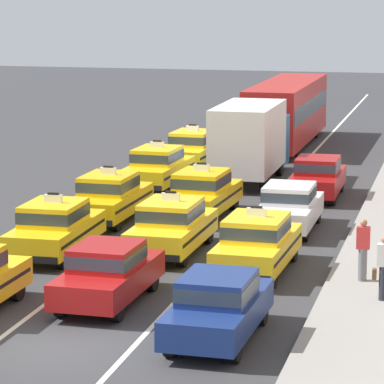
{
  "coord_description": "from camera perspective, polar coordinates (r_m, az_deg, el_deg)",
  "views": [
    {
      "loc": [
        8.74,
        -23.07,
        8.19
      ],
      "look_at": [
        -0.02,
        12.49,
        1.3
      ],
      "focal_mm": 105.1,
      "sensor_mm": 36.0,
      "label": 1
    }
  ],
  "objects": [
    {
      "name": "taxi_left_third",
      "position": [
        38.87,
        -4.21,
        -0.21
      ],
      "size": [
        1.9,
        4.59,
        1.96
      ],
      "color": "black",
      "rests_on": "ground"
    },
    {
      "name": "taxi_left_fifth",
      "position": [
        49.97,
        0.06,
        2.24
      ],
      "size": [
        2.0,
        4.63,
        1.96
      ],
      "color": "black",
      "rests_on": "ground"
    },
    {
      "name": "lane_stripe_center_right",
      "position": [
        44.42,
        4.34,
        0.0
      ],
      "size": [
        0.14,
        80.0,
        0.01
      ],
      "primitive_type": "cube",
      "color": "silver",
      "rests_on": "ground"
    },
    {
      "name": "bus_center_fifth",
      "position": [
        56.76,
        4.83,
        4.17
      ],
      "size": [
        2.61,
        11.22,
        3.22
      ],
      "color": "black",
      "rests_on": "ground"
    },
    {
      "name": "taxi_center_second",
      "position": [
        34.15,
        -1.04,
        -1.71
      ],
      "size": [
        1.89,
        4.59,
        1.96
      ],
      "color": "black",
      "rests_on": "ground"
    },
    {
      "name": "pedestrian_trailing",
      "position": [
        29.09,
        9.7,
        -3.82
      ],
      "size": [
        0.47,
        0.24,
        1.68
      ],
      "color": "#23232D",
      "rests_on": "sidewalk_curb"
    },
    {
      "name": "taxi_left_fourth",
      "position": [
        44.99,
        -1.74,
        1.3
      ],
      "size": [
        1.99,
        4.63,
        1.96
      ],
      "color": "black",
      "rests_on": "ground"
    },
    {
      "name": "pedestrian_mid_block",
      "position": [
        30.86,
        8.67,
        -2.9
      ],
      "size": [
        0.36,
        0.24,
        1.71
      ],
      "color": "slate",
      "rests_on": "sidewalk_curb"
    },
    {
      "name": "sedan_right_third",
      "position": [
        37.37,
        4.96,
        -0.71
      ],
      "size": [
        1.78,
        4.31,
        1.58
      ],
      "color": "black",
      "rests_on": "ground"
    },
    {
      "name": "sedan_right_fourth",
      "position": [
        43.22,
        6.4,
        0.81
      ],
      "size": [
        1.79,
        4.31,
        1.58
      ],
      "color": "black",
      "rests_on": "ground"
    },
    {
      "name": "box_truck_center_fourth",
      "position": [
        46.54,
        3.03,
        2.72
      ],
      "size": [
        2.32,
        6.97,
        3.27
      ],
      "color": "black",
      "rests_on": "ground"
    },
    {
      "name": "ground_plane",
      "position": [
        25.99,
        -6.62,
        -7.78
      ],
      "size": [
        160.0,
        160.0,
        0.0
      ],
      "primitive_type": "plane",
      "color": "#353538"
    },
    {
      "name": "sedan_right_nearest",
      "position": [
        25.98,
        1.32,
        -5.76
      ],
      "size": [
        1.87,
        4.34,
        1.58
      ],
      "color": "black",
      "rests_on": "ground"
    },
    {
      "name": "taxi_left_second",
      "position": [
        34.15,
        -6.96,
        -1.79
      ],
      "size": [
        1.89,
        4.59,
        1.96
      ],
      "color": "black",
      "rests_on": "ground"
    },
    {
      "name": "lane_stripe_left_center",
      "position": [
        45.04,
        0.33,
        0.18
      ],
      "size": [
        0.14,
        80.0,
        0.01
      ],
      "primitive_type": "cube",
      "color": "silver",
      "rests_on": "ground"
    },
    {
      "name": "taxi_right_second",
      "position": [
        31.98,
        3.31,
        -2.58
      ],
      "size": [
        1.94,
        4.61,
        1.96
      ],
      "color": "black",
      "rests_on": "ground"
    },
    {
      "name": "taxi_center_third",
      "position": [
        39.43,
        0.52,
        -0.03
      ],
      "size": [
        2.02,
        4.64,
        1.96
      ],
      "color": "black",
      "rests_on": "ground"
    },
    {
      "name": "sedan_center_nearest",
      "position": [
        28.96,
        -4.3,
        -4.06
      ],
      "size": [
        1.87,
        4.35,
        1.58
      ],
      "color": "black",
      "rests_on": "ground"
    }
  ]
}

